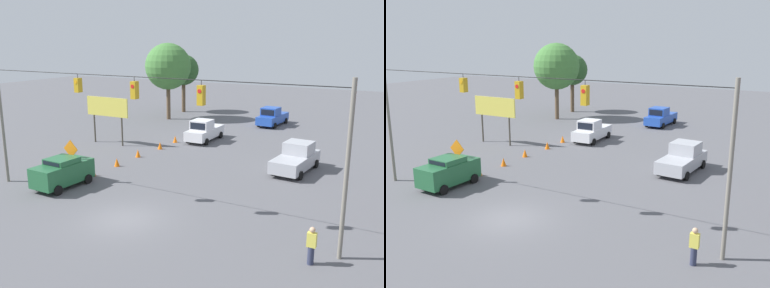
{
  "view_description": "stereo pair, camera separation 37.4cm",
  "coord_description": "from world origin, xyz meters",
  "views": [
    {
      "loc": [
        -13.67,
        17.12,
        9.52
      ],
      "look_at": [
        0.3,
        -8.08,
        2.46
      ],
      "focal_mm": 40.0,
      "sensor_mm": 36.0,
      "label": 1
    },
    {
      "loc": [
        -13.99,
        16.94,
        9.52
      ],
      "look_at": [
        0.3,
        -8.08,
        2.46
      ],
      "focal_mm": 40.0,
      "sensor_mm": 36.0,
      "label": 2
    }
  ],
  "objects": [
    {
      "name": "overhead_signal_span",
      "position": [
        -0.07,
        -1.24,
        5.07
      ],
      "size": [
        22.23,
        0.38,
        8.04
      ],
      "color": "slate",
      "rests_on": "ground_plane"
    },
    {
      "name": "pedestrian",
      "position": [
        -10.01,
        -0.11,
        0.88
      ],
      "size": [
        0.4,
        0.28,
        1.74
      ],
      "color": "#2D334C",
      "rests_on": "ground_plane"
    },
    {
      "name": "traffic_cone_fifth",
      "position": [
        6.87,
        -16.62,
        0.33
      ],
      "size": [
        0.43,
        0.43,
        0.65
      ],
      "primitive_type": "cone",
      "color": "orange",
      "rests_on": "ground_plane"
    },
    {
      "name": "traffic_cone_second",
      "position": [
        6.73,
        -7.72,
        0.33
      ],
      "size": [
        0.43,
        0.43,
        0.65
      ],
      "primitive_type": "cone",
      "color": "orange",
      "rests_on": "ground_plane"
    },
    {
      "name": "roadside_billboard",
      "position": [
        12.05,
        -13.16,
        3.24
      ],
      "size": [
        4.65,
        0.16,
        4.37
      ],
      "color": "#4C473D",
      "rests_on": "ground_plane"
    },
    {
      "name": "ground_plane",
      "position": [
        0.0,
        0.0,
        0.0
      ],
      "size": [
        140.0,
        140.0,
        0.0
      ],
      "primitive_type": "plane",
      "color": "#56565B"
    },
    {
      "name": "pickup_truck_blue_withflow_deep",
      "position": [
        1.55,
        -29.11,
        0.98
      ],
      "size": [
        2.37,
        5.42,
        2.12
      ],
      "color": "#234CB2",
      "rests_on": "ground_plane"
    },
    {
      "name": "work_zone_sign",
      "position": [
        7.41,
        -3.69,
        1.99
      ],
      "size": [
        1.27,
        0.06,
        2.84
      ],
      "color": "slate",
      "rests_on": "ground_plane"
    },
    {
      "name": "sedan_green_parked_shoulder",
      "position": [
        6.85,
        -2.28,
        1.03
      ],
      "size": [
        2.19,
        4.12,
        1.98
      ],
      "color": "#236038",
      "rests_on": "ground_plane"
    },
    {
      "name": "traffic_cone_fourth",
      "position": [
        6.74,
        -13.81,
        0.33
      ],
      "size": [
        0.43,
        0.43,
        0.65
      ],
      "primitive_type": "cone",
      "color": "orange",
      "rests_on": "ground_plane"
    },
    {
      "name": "traffic_cone_third",
      "position": [
        6.88,
        -10.67,
        0.33
      ],
      "size": [
        0.43,
        0.43,
        0.65
      ],
      "primitive_type": "cone",
      "color": "orange",
      "rests_on": "ground_plane"
    },
    {
      "name": "traffic_cone_nearest",
      "position": [
        6.73,
        -5.01,
        0.33
      ],
      "size": [
        0.43,
        0.43,
        0.65
      ],
      "primitive_type": "cone",
      "color": "orange",
      "rests_on": "ground_plane"
    },
    {
      "name": "pickup_truck_silver_oncoming_far",
      "position": [
        -5.64,
        -13.26,
        0.98
      ],
      "size": [
        2.61,
        5.47,
        2.12
      ],
      "color": "#A8AAB2",
      "rests_on": "ground_plane"
    },
    {
      "name": "pickup_truck_white_withflow_far",
      "position": [
        4.8,
        -18.58,
        0.97
      ],
      "size": [
        2.27,
        5.16,
        2.12
      ],
      "color": "silver",
      "rests_on": "ground_plane"
    },
    {
      "name": "tree_horizon_left",
      "position": [
        15.07,
        -32.38,
        5.56
      ],
      "size": [
        4.04,
        4.04,
        7.64
      ],
      "color": "brown",
      "rests_on": "ground_plane"
    },
    {
      "name": "tree_horizon_right",
      "position": [
        13.94,
        -26.76,
        6.36
      ],
      "size": [
        5.52,
        5.52,
        9.15
      ],
      "color": "brown",
      "rests_on": "ground_plane"
    }
  ]
}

